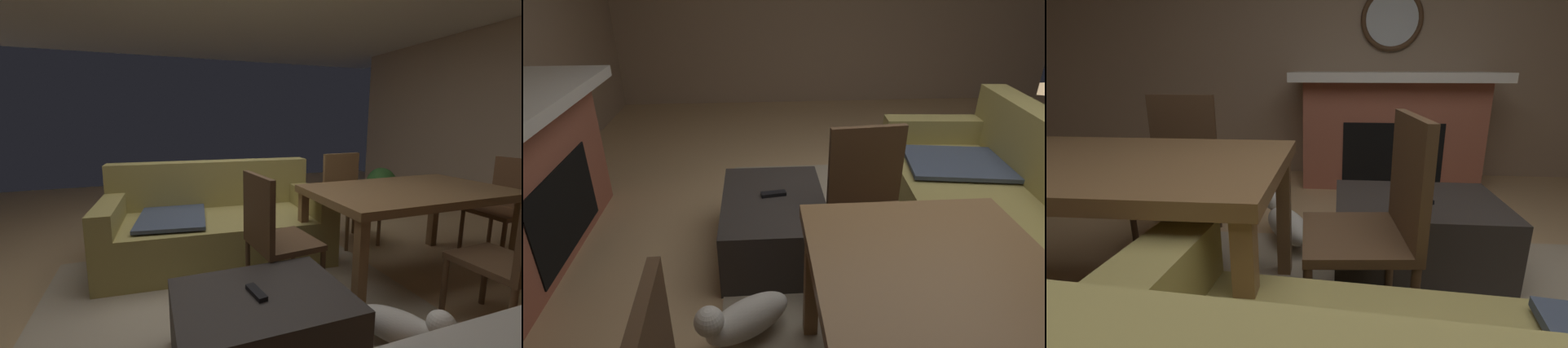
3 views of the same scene
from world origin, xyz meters
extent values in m
cube|color=#9E846B|center=(0.00, -2.93, 1.26)|extent=(7.80, 0.12, 2.52)
cube|color=#9E5642|center=(-0.19, -2.57, 0.49)|extent=(1.61, 0.60, 0.98)
cube|color=black|center=(-0.19, -2.31, 0.35)|extent=(0.89, 0.10, 0.56)
cube|color=white|center=(-0.19, -2.52, 1.02)|extent=(1.85, 0.76, 0.08)
torus|color=#4C331E|center=(-0.19, -2.84, 1.54)|extent=(0.59, 0.05, 0.59)
cylinder|color=silver|center=(-0.19, -2.84, 1.54)|extent=(0.50, 0.01, 0.50)
cube|color=#9E8E4C|center=(0.81, 0.36, 0.52)|extent=(0.25, 0.97, 0.20)
cube|color=#2D2826|center=(-0.15, -0.95, 0.20)|extent=(0.90, 0.65, 0.40)
cube|color=black|center=(-0.18, -0.95, 0.42)|extent=(0.07, 0.17, 0.02)
cube|color=brown|center=(1.32, -0.40, 0.71)|extent=(1.62, 0.91, 0.06)
cube|color=brown|center=(0.57, 0.00, 0.34)|extent=(0.07, 0.07, 0.68)
cube|color=brown|center=(0.57, -0.79, 0.34)|extent=(0.07, 0.07, 0.68)
cube|color=#513823|center=(0.21, -0.40, 0.43)|extent=(0.48, 0.48, 0.04)
cube|color=#513823|center=(0.01, -0.42, 0.69)|extent=(0.08, 0.44, 0.48)
cylinder|color=#513823|center=(0.39, -0.18, 0.21)|extent=(0.04, 0.04, 0.41)
cylinder|color=#513823|center=(0.43, -0.58, 0.21)|extent=(0.04, 0.04, 0.41)
cylinder|color=#513823|center=(0.00, -0.22, 0.21)|extent=(0.04, 0.04, 0.41)
cylinder|color=#513823|center=(0.03, -0.62, 0.21)|extent=(0.04, 0.04, 0.41)
cube|color=#513823|center=(1.32, -1.15, 0.43)|extent=(0.46, 0.46, 0.04)
cube|color=#513823|center=(1.33, -1.35, 0.69)|extent=(0.44, 0.06, 0.48)
cylinder|color=#513823|center=(1.11, -0.96, 0.21)|extent=(0.04, 0.04, 0.41)
cylinder|color=#513823|center=(1.51, -0.95, 0.21)|extent=(0.04, 0.04, 0.41)
cylinder|color=#513823|center=(1.13, -1.36, 0.21)|extent=(0.04, 0.04, 0.41)
cylinder|color=#513823|center=(1.53, -1.35, 0.21)|extent=(0.04, 0.04, 0.41)
ellipsoid|color=silver|center=(0.60, -1.11, 0.14)|extent=(0.41, 0.50, 0.19)
sphere|color=silver|center=(0.71, -1.29, 0.25)|extent=(0.14, 0.14, 0.14)
camera|label=1|loc=(-0.67, -2.38, 1.29)|focal=21.97mm
camera|label=2|loc=(2.15, -1.04, 1.71)|focal=28.64mm
camera|label=3|loc=(0.30, 0.98, 1.10)|focal=25.14mm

